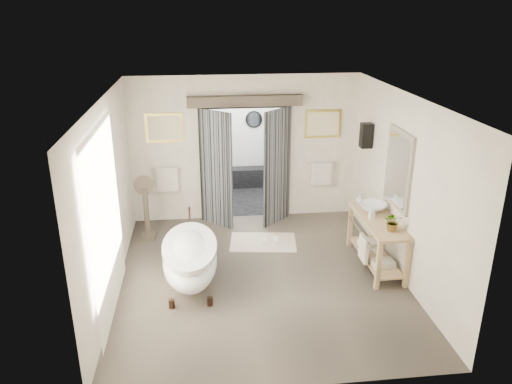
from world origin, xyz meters
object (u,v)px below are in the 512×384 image
(rug, at_px, (263,242))
(basin, at_px, (372,208))
(clawfoot_tub, at_px, (190,257))
(vanity, at_px, (376,238))

(rug, bearing_deg, basin, -24.04)
(rug, height_order, basin, basin)
(clawfoot_tub, bearing_deg, rug, 44.27)
(clawfoot_tub, distance_m, vanity, 3.07)
(clawfoot_tub, relative_size, rug, 1.58)
(rug, xyz_separation_m, basin, (1.75, -0.78, 0.92))
(vanity, relative_size, rug, 1.33)
(vanity, bearing_deg, basin, 89.51)
(clawfoot_tub, bearing_deg, basin, 9.28)
(clawfoot_tub, xyz_separation_m, rug, (1.31, 1.28, -0.44))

